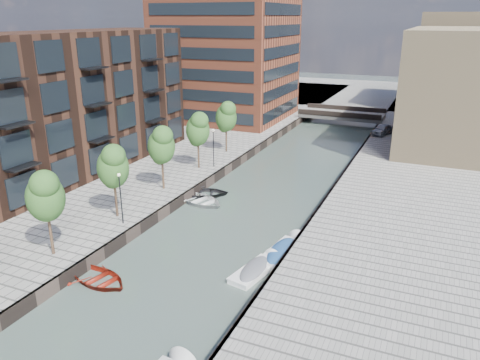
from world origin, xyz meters
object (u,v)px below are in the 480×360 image
Objects in this scene: tree_6 at (226,116)px; sloop_3 at (201,203)px; tree_2 at (45,195)px; tree_3 at (113,165)px; tree_5 at (198,128)px; sloop_4 at (204,196)px; motorboat_3 at (285,251)px; tree_4 at (161,144)px; bridge at (342,114)px; car at (382,129)px; motorboat_4 at (258,269)px; sloop_2 at (99,282)px.

tree_6 is 1.17× the size of sloop_3.
tree_3 is at bearing 90.00° from tree_2.
tree_5 is at bearing 90.00° from tree_3.
sloop_4 is 13.53m from motorboat_3.
tree_4 is 1.17× the size of sloop_3.
bridge reaches higher than sloop_3.
tree_3 is 14.91m from motorboat_3.
tree_4 is at bearing 156.96° from motorboat_3.
sloop_4 is 30.95m from car.
tree_2 is 47.13m from car.
tree_2 is 14.89m from motorboat_4.
tree_2 is 1.42× the size of car.
tree_3 is 1.26× the size of motorboat_4.
tree_2 is at bearing -98.95° from bridge.
tree_5 is 1.42× the size of car.
tree_4 is 1.00× the size of tree_6.
car reaches higher than sloop_2.
tree_4 and tree_6 have the same top height.
bridge is 2.18× the size of tree_2.
sloop_4 is 0.89× the size of motorboat_3.
tree_3 reaches higher than car.
sloop_3 is 0.93× the size of motorboat_3.
tree_2 is 21.00m from tree_5.
tree_6 is 23.05m from car.
tree_6 reaches higher than motorboat_3.
car reaches higher than bridge.
tree_4 is at bearing 27.85° from sloop_2.
tree_2 and tree_5 have the same top height.
tree_4 is at bearing -100.58° from car.
tree_4 is 1.26× the size of motorboat_4.
tree_6 reaches higher than motorboat_4.
bridge is 2.56× the size of sloop_3.
motorboat_4 is (9.97, -11.15, 0.18)m from sloop_4.
motorboat_4 is (-0.90, -3.11, -0.03)m from motorboat_3.
sloop_4 is at bearing 15.44° from sloop_2.
sloop_2 is (4.10, -14.43, -5.31)m from tree_4.
tree_2 is 1.00× the size of tree_3.
tree_6 is 26.99m from motorboat_4.
tree_5 is 9.38m from sloop_3.
bridge is 34.30m from tree_5.
car is at bearing 45.26° from tree_6.
tree_5 reaches higher than motorboat_3.
sloop_3 is at bearing -60.82° from tree_5.
tree_3 is 7.00m from tree_4.
sloop_3 is (3.77, 14.25, -5.31)m from tree_2.
tree_2 is 1.26× the size of motorboat_4.
tree_4 and tree_5 have the same top height.
sloop_3 is (3.77, 0.25, -5.31)m from tree_4.
bridge reaches higher than motorboat_4.
car is (12.25, 29.92, 1.71)m from sloop_3.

